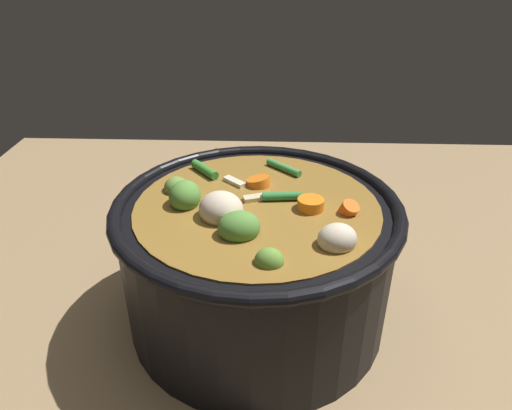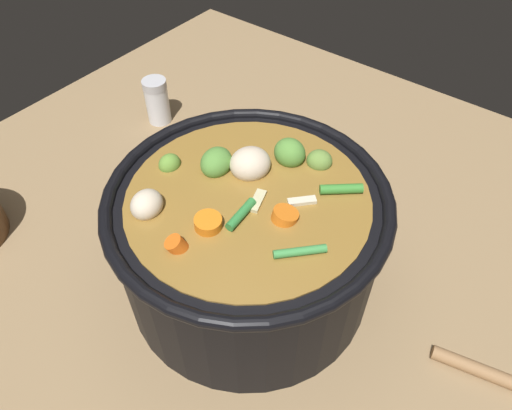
{
  "view_description": "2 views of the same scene",
  "coord_description": "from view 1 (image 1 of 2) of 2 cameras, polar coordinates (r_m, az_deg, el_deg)",
  "views": [
    {
      "loc": [
        0.43,
        0.02,
        0.4
      ],
      "look_at": [
        -0.02,
        -0.0,
        0.14
      ],
      "focal_mm": 33.03,
      "sensor_mm": 36.0,
      "label": 1
    },
    {
      "loc": [
        -0.22,
        0.27,
        0.51
      ],
      "look_at": [
        -0.01,
        -0.01,
        0.14
      ],
      "focal_mm": 33.51,
      "sensor_mm": 36.0,
      "label": 2
    }
  ],
  "objects": [
    {
      "name": "wooden_spoon",
      "position": [
        0.87,
        -7.94,
        3.02
      ],
      "size": [
        0.25,
        0.21,
        0.02
      ],
      "color": "olive",
      "rests_on": "ground_plane"
    },
    {
      "name": "cooking_pot",
      "position": [
        0.53,
        0.11,
        -6.42
      ],
      "size": [
        0.31,
        0.31,
        0.18
      ],
      "color": "black",
      "rests_on": "ground_plane"
    },
    {
      "name": "ground_plane",
      "position": [
        0.59,
        0.12,
        -12.87
      ],
      "size": [
        1.1,
        1.1,
        0.0
      ],
      "primitive_type": "plane",
      "color": "#8C704C"
    }
  ]
}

